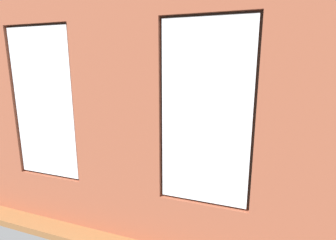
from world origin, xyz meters
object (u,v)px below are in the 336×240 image
object	(u,v)px
potted_plant_corner_near_left	(287,129)
coffee_table	(165,143)
remote_black	(148,140)
papasan_chair	(161,127)
cup_ceramic	(160,137)
table_plant_small	(165,137)
media_console	(83,143)
couch_by_window	(104,183)
candle_jar	(168,141)
tv_flatscreen	(82,120)
potted_plant_near_tv	(74,147)
couch_left	(286,161)
potted_plant_between_couches	(183,177)
potted_plant_mid_room_small	(213,145)

from	to	relation	value
potted_plant_corner_near_left	coffee_table	bearing A→B (deg)	31.95
remote_black	papasan_chair	size ratio (longest dim) A/B	0.17
cup_ceramic	papasan_chair	xyz separation A→B (m)	(0.48, -1.29, -0.06)
table_plant_small	media_console	bearing A→B (deg)	8.75
couch_by_window	media_console	world-z (taller)	couch_by_window
coffee_table	remote_black	xyz separation A→B (m)	(0.42, 0.11, 0.07)
candle_jar	tv_flatscreen	distance (m)	2.33
couch_by_window	cup_ceramic	distance (m)	2.40
media_console	potted_plant_near_tv	xyz separation A→B (m)	(-0.55, 1.02, 0.28)
couch_left	potted_plant_near_tv	distance (m)	4.54
tv_flatscreen	potted_plant_between_couches	distance (m)	3.84
cup_ceramic	potted_plant_mid_room_small	world-z (taller)	cup_ceramic
remote_black	potted_plant_near_tv	xyz separation A→B (m)	(1.22, 1.25, 0.08)
papasan_chair	potted_plant_mid_room_small	bearing A→B (deg)	152.74
coffee_table	table_plant_small	world-z (taller)	table_plant_small
remote_black	couch_left	bearing A→B (deg)	163.77
coffee_table	potted_plant_near_tv	xyz separation A→B (m)	(1.64, 1.36, 0.15)
candle_jar	couch_left	bearing A→B (deg)	179.30
papasan_chair	media_console	bearing A→B (deg)	48.14
couch_by_window	candle_jar	world-z (taller)	couch_by_window
cup_ceramic	potted_plant_mid_room_small	xyz separation A→B (m)	(-1.27, -0.39, -0.18)
table_plant_small	potted_plant_corner_near_left	bearing A→B (deg)	-148.05
coffee_table	cup_ceramic	bearing A→B (deg)	-26.89
remote_black	media_console	xyz separation A→B (m)	(1.77, 0.23, -0.20)
couch_by_window	potted_plant_between_couches	distance (m)	1.42
cup_ceramic	potted_plant_between_couches	bearing A→B (deg)	118.97
media_console	couch_left	bearing A→B (deg)	-177.68
cup_ceramic	potted_plant_between_couches	size ratio (longest dim) A/B	0.08
couch_by_window	candle_jar	distance (m)	2.24
candle_jar	cup_ceramic	bearing A→B (deg)	-34.88
coffee_table	table_plant_small	size ratio (longest dim) A/B	6.58
tv_flatscreen	candle_jar	bearing A→B (deg)	-174.31
couch_by_window	potted_plant_near_tv	size ratio (longest dim) A/B	1.96
candle_jar	papasan_chair	world-z (taller)	papasan_chair
potted_plant_between_couches	media_console	bearing A→B (deg)	-30.11
media_console	potted_plant_corner_near_left	bearing A→B (deg)	-157.18
couch_left	couch_by_window	bearing A→B (deg)	-55.80
couch_left	remote_black	world-z (taller)	couch_left
papasan_chair	potted_plant_near_tv	distance (m)	2.91
remote_black	potted_plant_mid_room_small	xyz separation A→B (m)	(-1.51, -0.58, -0.14)
couch_by_window	media_console	bearing A→B (deg)	-45.69
tv_flatscreen	papasan_chair	distance (m)	2.34
remote_black	candle_jar	bearing A→B (deg)	164.35
couch_by_window	potted_plant_corner_near_left	bearing A→B (deg)	-127.45
couch_left	coffee_table	distance (m)	2.73
table_plant_small	tv_flatscreen	xyz separation A→B (m)	(2.19, 0.33, 0.33)
tv_flatscreen	coffee_table	bearing A→B (deg)	-171.33
couch_left	potted_plant_mid_room_small	xyz separation A→B (m)	(1.63, -0.62, -0.02)
cup_ceramic	papasan_chair	size ratio (longest dim) A/B	0.10
potted_plant_between_couches	potted_plant_near_tv	distance (m)	2.91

